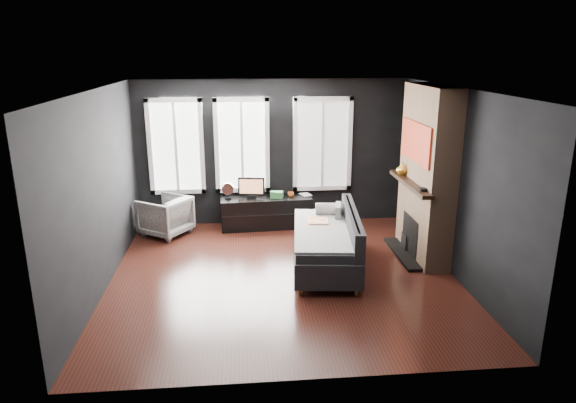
{
  "coord_description": "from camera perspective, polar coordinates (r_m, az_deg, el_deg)",
  "views": [
    {
      "loc": [
        -0.58,
        -6.92,
        3.21
      ],
      "look_at": [
        0.1,
        0.3,
        1.05
      ],
      "focal_mm": 32.0,
      "sensor_mm": 36.0,
      "label": 1
    }
  ],
  "objects": [
    {
      "name": "storage_box",
      "position": [
        9.45,
        -1.26,
        0.78
      ],
      "size": [
        0.25,
        0.19,
        0.12
      ],
      "primitive_type": "cube",
      "rotation": [
        0.0,
        0.0,
        -0.24
      ],
      "color": "#397D3E",
      "rests_on": "media_console"
    },
    {
      "name": "floor",
      "position": [
        7.65,
        -0.54,
        -8.22
      ],
      "size": [
        5.0,
        5.0,
        0.0
      ],
      "primitive_type": "plane",
      "color": "black",
      "rests_on": "ground"
    },
    {
      "name": "armchair",
      "position": [
        9.41,
        -13.49,
        -1.36
      ],
      "size": [
        1.0,
        1.01,
        0.77
      ],
      "primitive_type": "imported",
      "rotation": [
        0.0,
        0.0,
        -2.17
      ],
      "color": "silver",
      "rests_on": "floor"
    },
    {
      "name": "fireplace",
      "position": [
        8.26,
        15.19,
        2.99
      ],
      "size": [
        0.7,
        1.62,
        2.7
      ],
      "primitive_type": null,
      "color": "#93724C",
      "rests_on": "floor"
    },
    {
      "name": "media_console",
      "position": [
        9.58,
        -2.45,
        -1.2
      ],
      "size": [
        1.7,
        0.61,
        0.57
      ],
      "primitive_type": null,
      "rotation": [
        0.0,
        0.0,
        0.05
      ],
      "color": "black",
      "rests_on": "floor"
    },
    {
      "name": "mantel_vase",
      "position": [
        8.6,
        12.59,
        3.56
      ],
      "size": [
        0.21,
        0.22,
        0.2
      ],
      "primitive_type": "imported",
      "rotation": [
        0.0,
        0.0,
        -0.05
      ],
      "color": "gold",
      "rests_on": "fireplace"
    },
    {
      "name": "mantel_clock",
      "position": [
        7.7,
        14.78,
        1.29
      ],
      "size": [
        0.13,
        0.13,
        0.04
      ],
      "primitive_type": "cylinder",
      "rotation": [
        0.0,
        0.0,
        -0.04
      ],
      "color": "black",
      "rests_on": "fireplace"
    },
    {
      "name": "stripe_pillow",
      "position": [
        8.3,
        5.58,
        -1.5
      ],
      "size": [
        0.16,
        0.37,
        0.36
      ],
      "primitive_type": "cube",
      "rotation": [
        0.0,
        0.0,
        -0.23
      ],
      "color": "gray",
      "rests_on": "sofa"
    },
    {
      "name": "wall_left",
      "position": [
        7.42,
        -20.19,
        1.03
      ],
      "size": [
        0.02,
        5.0,
        2.7
      ],
      "primitive_type": "cube",
      "color": "black",
      "rests_on": "ground"
    },
    {
      "name": "wall_right",
      "position": [
        7.8,
        18.07,
        1.96
      ],
      "size": [
        0.02,
        5.0,
        2.7
      ],
      "primitive_type": "cube",
      "color": "black",
      "rests_on": "ground"
    },
    {
      "name": "ceiling",
      "position": [
        6.96,
        -0.6,
        12.38
      ],
      "size": [
        5.0,
        5.0,
        0.0
      ],
      "primitive_type": "plane",
      "color": "white",
      "rests_on": "ground"
    },
    {
      "name": "wall_back",
      "position": [
        9.62,
        -1.82,
        5.43
      ],
      "size": [
        5.0,
        0.02,
        2.7
      ],
      "primitive_type": "cube",
      "color": "black",
      "rests_on": "ground"
    },
    {
      "name": "mug",
      "position": [
        9.52,
        0.31,
        0.88
      ],
      "size": [
        0.13,
        0.1,
        0.12
      ],
      "primitive_type": "imported",
      "rotation": [
        0.0,
        0.0,
        -0.11
      ],
      "color": "#D75D1D",
      "rests_on": "media_console"
    },
    {
      "name": "sofa",
      "position": [
        7.79,
        4.19,
        -4.22
      ],
      "size": [
        1.26,
        2.18,
        0.9
      ],
      "primitive_type": null,
      "rotation": [
        0.0,
        0.0,
        -0.11
      ],
      "color": "#252427",
      "rests_on": "floor"
    },
    {
      "name": "monitor",
      "position": [
        9.42,
        -4.09,
        1.7
      ],
      "size": [
        0.51,
        0.18,
        0.44
      ],
      "primitive_type": null,
      "rotation": [
        0.0,
        0.0,
        -0.15
      ],
      "color": "black",
      "rests_on": "media_console"
    },
    {
      "name": "windows",
      "position": [
        9.42,
        -4.66,
        11.48
      ],
      "size": [
        4.0,
        0.16,
        1.76
      ],
      "primitive_type": null,
      "color": "white",
      "rests_on": "wall_back"
    },
    {
      "name": "book",
      "position": [
        9.56,
        1.5,
        1.34
      ],
      "size": [
        0.17,
        0.07,
        0.24
      ],
      "primitive_type": "imported",
      "rotation": [
        0.0,
        0.0,
        0.32
      ],
      "color": "tan",
      "rests_on": "media_console"
    },
    {
      "name": "desk_fan",
      "position": [
        9.4,
        -6.69,
        1.19
      ],
      "size": [
        0.25,
        0.25,
        0.31
      ],
      "primitive_type": null,
      "rotation": [
        0.0,
        0.0,
        -0.15
      ],
      "color": "#A6A6A6",
      "rests_on": "media_console"
    }
  ]
}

